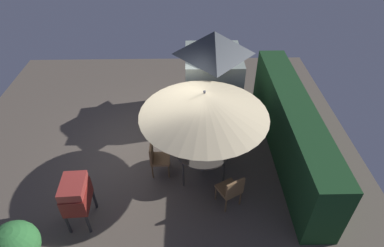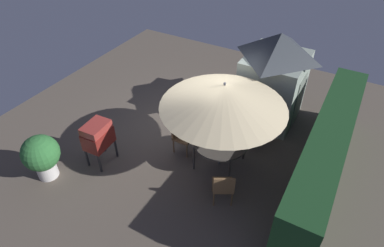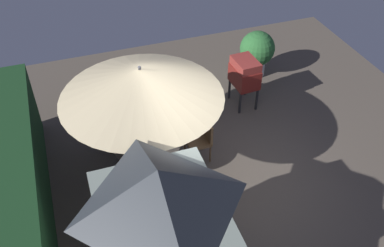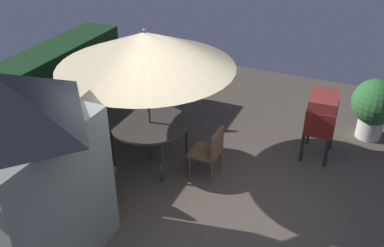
% 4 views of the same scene
% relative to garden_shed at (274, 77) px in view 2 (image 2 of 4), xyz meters
% --- Properties ---
extents(ground_plane, '(11.00, 11.00, 0.00)m').
position_rel_garden_shed_xyz_m(ground_plane, '(1.87, -1.61, -1.35)').
color(ground_plane, brown).
extents(hedge_backdrop, '(5.59, 0.78, 1.63)m').
position_rel_garden_shed_xyz_m(hedge_backdrop, '(1.87, 1.89, -0.54)').
color(hedge_backdrop, '#193D1E').
rests_on(hedge_backdrop, ground).
extents(garden_shed, '(1.89, 1.69, 2.65)m').
position_rel_garden_shed_xyz_m(garden_shed, '(0.00, 0.00, 0.00)').
color(garden_shed, gray).
rests_on(garden_shed, ground).
extents(patio_table, '(1.36, 1.36, 0.78)m').
position_rel_garden_shed_xyz_m(patio_table, '(2.57, -0.40, -0.63)').
color(patio_table, '#47423D').
rests_on(patio_table, ground).
extents(patio_umbrella, '(2.88, 2.88, 2.43)m').
position_rel_garden_shed_xyz_m(patio_umbrella, '(2.57, -0.40, 0.74)').
color(patio_umbrella, '#4C4C51').
rests_on(patio_umbrella, ground).
extents(bbq_grill, '(0.73, 0.54, 1.20)m').
position_rel_garden_shed_xyz_m(bbq_grill, '(3.95, -3.07, -0.50)').
color(bbq_grill, maroon).
rests_on(bbq_grill, ground).
extents(chair_near_shed, '(0.57, 0.57, 0.90)m').
position_rel_garden_shed_xyz_m(chair_near_shed, '(1.33, -0.04, -0.83)').
color(chair_near_shed, olive).
rests_on(chair_near_shed, ground).
extents(chair_far_side, '(0.46, 0.47, 0.90)m').
position_rel_garden_shed_xyz_m(chair_far_side, '(2.58, -1.53, -0.83)').
color(chair_far_side, olive).
rests_on(chair_far_side, ground).
extents(chair_toward_hedge, '(0.63, 0.63, 0.90)m').
position_rel_garden_shed_xyz_m(chair_toward_hedge, '(3.62, 0.18, -0.83)').
color(chair_toward_hedge, olive).
rests_on(chair_toward_hedge, ground).
extents(potted_plant_by_shed, '(0.88, 0.88, 1.20)m').
position_rel_garden_shed_xyz_m(potted_plant_by_shed, '(5.00, -3.90, -0.66)').
color(potted_plant_by_shed, silver).
rests_on(potted_plant_by_shed, ground).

